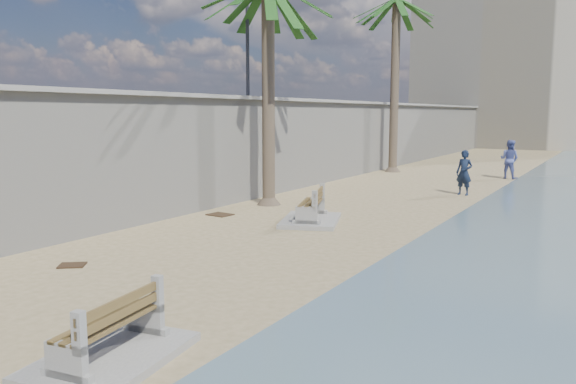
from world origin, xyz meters
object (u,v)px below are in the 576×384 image
at_px(palm_back, 397,3).
at_px(person_b, 509,157).
at_px(bench_far, 311,208).
at_px(person_a, 464,169).
at_px(bench_near, 110,333).

distance_m(palm_back, person_b, 9.47).
xyz_separation_m(bench_far, person_a, (2.34, 7.61, 0.56)).
height_order(bench_near, palm_back, palm_back).
xyz_separation_m(palm_back, person_b, (5.76, -0.21, -7.52)).
bearing_deg(bench_near, bench_far, 103.30).
bearing_deg(palm_back, person_a, -51.76).
xyz_separation_m(bench_near, bench_far, (-2.13, 9.03, 0.04)).
distance_m(bench_far, person_a, 7.98).
bearing_deg(bench_far, person_a, 72.91).
xyz_separation_m(bench_far, person_b, (2.84, 14.08, 0.60)).
bearing_deg(bench_near, person_a, 89.29).
distance_m(bench_near, bench_far, 9.28).
bearing_deg(person_a, bench_far, -95.55).
xyz_separation_m(palm_back, person_a, (5.26, -6.68, -7.56)).
bearing_deg(person_a, palm_back, 139.78).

